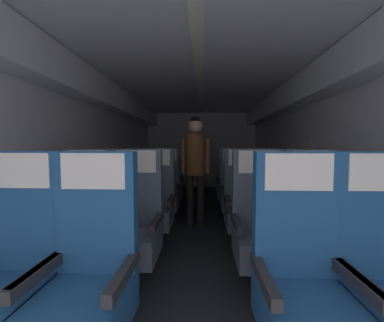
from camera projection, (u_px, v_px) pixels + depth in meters
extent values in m
cube|color=#23282D|center=(199.00, 227.00, 3.57)|extent=(3.39, 7.52, 0.02)
cube|color=silver|center=(92.00, 153.00, 3.57)|extent=(0.08, 7.12, 2.17)
cube|color=silver|center=(312.00, 153.00, 3.43)|extent=(0.08, 7.12, 2.17)
cube|color=silver|center=(200.00, 76.00, 3.43)|extent=(3.27, 7.12, 0.06)
cube|color=silver|center=(201.00, 150.00, 7.07)|extent=(3.27, 0.06, 2.17)
cube|color=silver|center=(102.00, 93.00, 3.51)|extent=(0.28, 6.83, 0.36)
cube|color=silver|center=(300.00, 91.00, 3.38)|extent=(0.28, 6.83, 0.36)
cube|color=white|center=(200.00, 79.00, 3.44)|extent=(0.12, 6.40, 0.02)
cylinder|color=white|center=(309.00, 150.00, 3.43)|extent=(0.01, 0.26, 0.26)
cylinder|color=white|center=(273.00, 149.00, 5.20)|extent=(0.01, 0.26, 0.26)
cube|color=navy|center=(1.00, 308.00, 1.26)|extent=(0.45, 0.51, 0.23)
cube|color=navy|center=(27.00, 210.00, 1.44)|extent=(0.45, 0.09, 0.70)
cube|color=#28282D|center=(40.00, 271.00, 1.24)|extent=(0.05, 0.43, 0.06)
cube|color=silver|center=(19.00, 171.00, 1.37)|extent=(0.36, 0.01, 0.20)
cube|color=navy|center=(82.00, 313.00, 1.22)|extent=(0.45, 0.51, 0.23)
cube|color=navy|center=(98.00, 211.00, 1.40)|extent=(0.45, 0.09, 0.70)
cube|color=#28282D|center=(123.00, 275.00, 1.20)|extent=(0.05, 0.43, 0.06)
cube|color=#28282D|center=(39.00, 273.00, 1.22)|extent=(0.05, 0.43, 0.06)
cube|color=silver|center=(93.00, 171.00, 1.33)|extent=(0.36, 0.01, 0.20)
cube|color=navy|center=(375.00, 214.00, 1.34)|extent=(0.45, 0.09, 0.70)
cube|color=#28282D|center=(357.00, 279.00, 1.16)|extent=(0.05, 0.43, 0.06)
cube|color=silver|center=(384.00, 172.00, 1.28)|extent=(0.36, 0.01, 0.20)
cube|color=navy|center=(308.00, 319.00, 1.18)|extent=(0.45, 0.51, 0.23)
cube|color=navy|center=(294.00, 214.00, 1.35)|extent=(0.45, 0.09, 0.70)
cube|color=#28282D|center=(355.00, 280.00, 1.15)|extent=(0.05, 0.43, 0.06)
cube|color=#28282D|center=(264.00, 278.00, 1.17)|extent=(0.05, 0.43, 0.06)
cube|color=silver|center=(299.00, 172.00, 1.29)|extent=(0.36, 0.01, 0.20)
cube|color=#38383D|center=(82.00, 269.00, 2.10)|extent=(0.16, 0.18, 0.23)
cube|color=#4C5666|center=(81.00, 244.00, 2.09)|extent=(0.45, 0.51, 0.23)
cube|color=#4C5666|center=(91.00, 186.00, 2.27)|extent=(0.45, 0.09, 0.70)
cube|color=#28282D|center=(105.00, 221.00, 2.07)|extent=(0.05, 0.43, 0.06)
cube|color=#28282D|center=(56.00, 220.00, 2.09)|extent=(0.05, 0.43, 0.06)
cube|color=silver|center=(87.00, 161.00, 2.20)|extent=(0.36, 0.01, 0.20)
cube|color=#38383D|center=(133.00, 270.00, 2.09)|extent=(0.16, 0.18, 0.23)
cube|color=#4C5666|center=(132.00, 244.00, 2.08)|extent=(0.45, 0.51, 0.23)
cube|color=#4C5666|center=(138.00, 187.00, 2.26)|extent=(0.45, 0.09, 0.70)
cube|color=#28282D|center=(157.00, 221.00, 2.05)|extent=(0.05, 0.43, 0.06)
cube|color=#28282D|center=(107.00, 220.00, 2.07)|extent=(0.05, 0.43, 0.06)
cube|color=silver|center=(136.00, 161.00, 2.19)|extent=(0.36, 0.01, 0.20)
cube|color=#38383D|center=(318.00, 276.00, 2.00)|extent=(0.16, 0.18, 0.23)
cube|color=#4C5666|center=(319.00, 249.00, 1.99)|extent=(0.45, 0.51, 0.23)
cube|color=#4C5666|center=(310.00, 188.00, 2.17)|extent=(0.45, 0.09, 0.70)
cube|color=#28282D|center=(347.00, 225.00, 1.96)|extent=(0.05, 0.43, 0.06)
cube|color=#28282D|center=(293.00, 224.00, 1.98)|extent=(0.05, 0.43, 0.06)
cube|color=silver|center=(313.00, 162.00, 2.10)|extent=(0.36, 0.01, 0.20)
cube|color=#38383D|center=(262.00, 274.00, 2.03)|extent=(0.16, 0.18, 0.23)
cube|color=#4C5666|center=(262.00, 247.00, 2.02)|extent=(0.45, 0.51, 0.23)
cube|color=#4C5666|center=(257.00, 188.00, 2.19)|extent=(0.45, 0.09, 0.70)
cube|color=#28282D|center=(289.00, 223.00, 1.99)|extent=(0.05, 0.43, 0.06)
cube|color=#28282D|center=(236.00, 223.00, 2.01)|extent=(0.05, 0.43, 0.06)
cube|color=silver|center=(259.00, 162.00, 2.13)|extent=(0.36, 0.01, 0.20)
cube|color=#38383D|center=(117.00, 235.00, 2.93)|extent=(0.16, 0.18, 0.23)
cube|color=#4C5666|center=(117.00, 216.00, 2.92)|extent=(0.45, 0.51, 0.23)
cube|color=#4C5666|center=(122.00, 176.00, 3.10)|extent=(0.45, 0.09, 0.70)
cube|color=#28282D|center=(134.00, 199.00, 2.90)|extent=(0.05, 0.43, 0.06)
cube|color=#28282D|center=(99.00, 199.00, 2.91)|extent=(0.05, 0.43, 0.06)
cube|color=silver|center=(120.00, 157.00, 3.03)|extent=(0.36, 0.01, 0.20)
cube|color=#38383D|center=(154.00, 235.00, 2.91)|extent=(0.16, 0.18, 0.23)
cube|color=#4C5666|center=(154.00, 216.00, 2.90)|extent=(0.45, 0.51, 0.23)
cube|color=#4C5666|center=(156.00, 176.00, 3.08)|extent=(0.45, 0.09, 0.70)
cube|color=#28282D|center=(171.00, 200.00, 2.88)|extent=(0.05, 0.43, 0.06)
cube|color=#28282D|center=(136.00, 199.00, 2.90)|extent=(0.05, 0.43, 0.06)
cube|color=silver|center=(156.00, 157.00, 3.01)|extent=(0.36, 0.01, 0.20)
cube|color=#38383D|center=(284.00, 237.00, 2.84)|extent=(0.16, 0.18, 0.23)
cube|color=#4C5666|center=(284.00, 218.00, 2.82)|extent=(0.45, 0.51, 0.23)
cube|color=#4C5666|center=(279.00, 177.00, 3.00)|extent=(0.45, 0.09, 0.70)
cube|color=#28282D|center=(303.00, 201.00, 2.80)|extent=(0.05, 0.43, 0.06)
cube|color=#28282D|center=(266.00, 201.00, 2.82)|extent=(0.05, 0.43, 0.06)
cube|color=silver|center=(281.00, 158.00, 2.94)|extent=(0.36, 0.01, 0.20)
cube|color=#38383D|center=(244.00, 236.00, 2.88)|extent=(0.16, 0.18, 0.23)
cube|color=#4C5666|center=(245.00, 217.00, 2.86)|extent=(0.45, 0.51, 0.23)
cube|color=#4C5666|center=(242.00, 176.00, 3.04)|extent=(0.45, 0.09, 0.70)
cube|color=#28282D|center=(263.00, 200.00, 2.84)|extent=(0.05, 0.43, 0.06)
cube|color=#28282D|center=(227.00, 200.00, 2.86)|extent=(0.05, 0.43, 0.06)
cube|color=silver|center=(243.00, 157.00, 2.98)|extent=(0.36, 0.01, 0.20)
cube|color=#38383D|center=(135.00, 215.00, 3.76)|extent=(0.16, 0.18, 0.23)
cube|color=#4C5666|center=(135.00, 201.00, 3.75)|extent=(0.45, 0.51, 0.23)
cube|color=#4C5666|center=(138.00, 169.00, 3.93)|extent=(0.45, 0.09, 0.70)
cube|color=#28282D|center=(148.00, 188.00, 3.72)|extent=(0.05, 0.43, 0.06)
cube|color=#28282D|center=(121.00, 187.00, 3.74)|extent=(0.05, 0.43, 0.06)
cube|color=silver|center=(137.00, 155.00, 3.86)|extent=(0.36, 0.01, 0.20)
cube|color=#38383D|center=(164.00, 215.00, 3.75)|extent=(0.16, 0.18, 0.23)
cube|color=#4C5666|center=(164.00, 201.00, 3.73)|extent=(0.45, 0.51, 0.23)
cube|color=#4C5666|center=(166.00, 170.00, 3.91)|extent=(0.45, 0.09, 0.70)
cube|color=#28282D|center=(178.00, 188.00, 3.71)|extent=(0.05, 0.43, 0.06)
cube|color=#28282D|center=(150.00, 188.00, 3.73)|extent=(0.05, 0.43, 0.06)
cube|color=silver|center=(165.00, 155.00, 3.85)|extent=(0.36, 0.01, 0.20)
cube|color=#38383D|center=(266.00, 217.00, 3.67)|extent=(0.16, 0.18, 0.23)
cube|color=#4C5666|center=(266.00, 202.00, 3.66)|extent=(0.45, 0.51, 0.23)
cube|color=#4C5666|center=(263.00, 170.00, 3.84)|extent=(0.45, 0.09, 0.70)
cube|color=#28282D|center=(281.00, 189.00, 3.63)|extent=(0.05, 0.43, 0.06)
cube|color=#28282D|center=(252.00, 188.00, 3.65)|extent=(0.05, 0.43, 0.06)
cube|color=silver|center=(264.00, 155.00, 3.77)|extent=(0.36, 0.01, 0.20)
cube|color=#38383D|center=(236.00, 216.00, 3.69)|extent=(0.16, 0.18, 0.23)
cube|color=#4C5666|center=(236.00, 202.00, 3.67)|extent=(0.45, 0.51, 0.23)
cube|color=#4C5666|center=(234.00, 170.00, 3.85)|extent=(0.45, 0.09, 0.70)
cube|color=#28282D|center=(250.00, 188.00, 3.65)|extent=(0.05, 0.43, 0.06)
cube|color=#28282D|center=(222.00, 188.00, 3.67)|extent=(0.05, 0.43, 0.06)
cube|color=silver|center=(235.00, 155.00, 3.79)|extent=(0.36, 0.01, 0.20)
cube|color=#38383D|center=(148.00, 202.00, 4.61)|extent=(0.16, 0.18, 0.23)
cube|color=#4C5666|center=(148.00, 190.00, 4.60)|extent=(0.45, 0.51, 0.23)
cube|color=#4C5666|center=(150.00, 165.00, 4.78)|extent=(0.45, 0.09, 0.70)
cube|color=#28282D|center=(159.00, 180.00, 4.58)|extent=(0.05, 0.43, 0.06)
cube|color=#28282D|center=(136.00, 180.00, 4.60)|extent=(0.05, 0.43, 0.06)
cube|color=silver|center=(149.00, 153.00, 4.71)|extent=(0.36, 0.01, 0.20)
cube|color=#38383D|center=(171.00, 203.00, 4.59)|extent=(0.16, 0.18, 0.23)
cube|color=#4C5666|center=(171.00, 191.00, 4.58)|extent=(0.45, 0.51, 0.23)
cube|color=#4C5666|center=(172.00, 165.00, 4.76)|extent=(0.45, 0.09, 0.70)
cube|color=#28282D|center=(182.00, 180.00, 4.56)|extent=(0.05, 0.43, 0.06)
cube|color=#28282D|center=(159.00, 180.00, 4.58)|extent=(0.05, 0.43, 0.06)
cube|color=silver|center=(171.00, 153.00, 4.70)|extent=(0.36, 0.01, 0.20)
cube|color=#38383D|center=(254.00, 204.00, 4.51)|extent=(0.16, 0.18, 0.23)
cube|color=#4C5666|center=(254.00, 191.00, 4.50)|extent=(0.45, 0.51, 0.23)
cube|color=#4C5666|center=(252.00, 166.00, 4.68)|extent=(0.45, 0.09, 0.70)
cube|color=#28282D|center=(266.00, 181.00, 4.48)|extent=(0.05, 0.43, 0.06)
cube|color=#28282D|center=(242.00, 180.00, 4.50)|extent=(0.05, 0.43, 0.06)
cube|color=silver|center=(253.00, 153.00, 4.61)|extent=(0.36, 0.01, 0.20)
cube|color=#38383D|center=(229.00, 203.00, 4.53)|extent=(0.16, 0.18, 0.23)
cube|color=#4C5666|center=(229.00, 191.00, 4.51)|extent=(0.45, 0.51, 0.23)
cube|color=#4C5666|center=(228.00, 166.00, 4.69)|extent=(0.45, 0.09, 0.70)
cube|color=#28282D|center=(241.00, 181.00, 4.49)|extent=(0.05, 0.43, 0.06)
cube|color=#28282D|center=(218.00, 180.00, 4.51)|extent=(0.05, 0.43, 0.06)
cube|color=silver|center=(229.00, 153.00, 4.63)|extent=(0.36, 0.01, 0.20)
cylinder|color=black|center=(190.00, 200.00, 3.59)|extent=(0.11, 0.11, 0.77)
cylinder|color=black|center=(201.00, 200.00, 3.58)|extent=(0.11, 0.11, 0.77)
cylinder|color=brown|center=(195.00, 154.00, 3.54)|extent=(0.28, 0.28, 0.60)
cylinder|color=brown|center=(183.00, 156.00, 3.55)|extent=(0.07, 0.07, 0.51)
cylinder|color=brown|center=(208.00, 156.00, 3.54)|extent=(0.07, 0.07, 0.51)
sphere|color=tan|center=(195.00, 126.00, 3.52)|extent=(0.22, 0.22, 0.22)
sphere|color=black|center=(195.00, 123.00, 3.51)|extent=(0.18, 0.18, 0.18)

